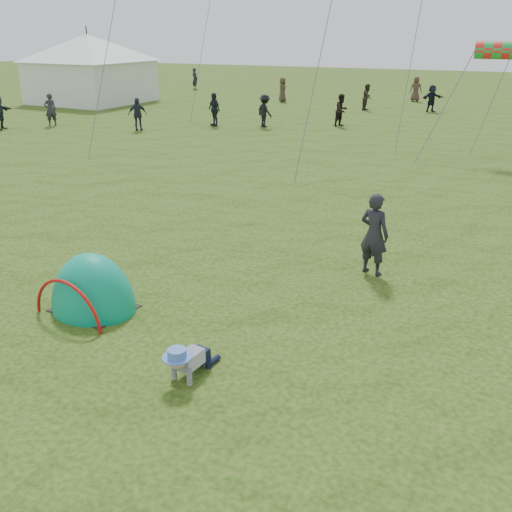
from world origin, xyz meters
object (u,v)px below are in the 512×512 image
at_px(popup_tent, 94,309).
at_px(standing_adult, 374,234).
at_px(crawling_toddler, 187,360).
at_px(event_marquee, 90,66).

bearing_deg(popup_tent, standing_adult, 48.63).
height_order(crawling_toddler, event_marquee, event_marquee).
distance_m(standing_adult, event_marquee, 32.88).
xyz_separation_m(standing_adult, event_marquee, (-24.51, 21.87, 1.52)).
bearing_deg(standing_adult, crawling_toddler, 89.50).
bearing_deg(event_marquee, crawling_toddler, -45.55).
relative_size(standing_adult, event_marquee, 0.25).
height_order(popup_tent, standing_adult, standing_adult).
xyz_separation_m(popup_tent, standing_adult, (4.27, 3.64, 0.86)).
bearing_deg(standing_adult, event_marquee, -24.14).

